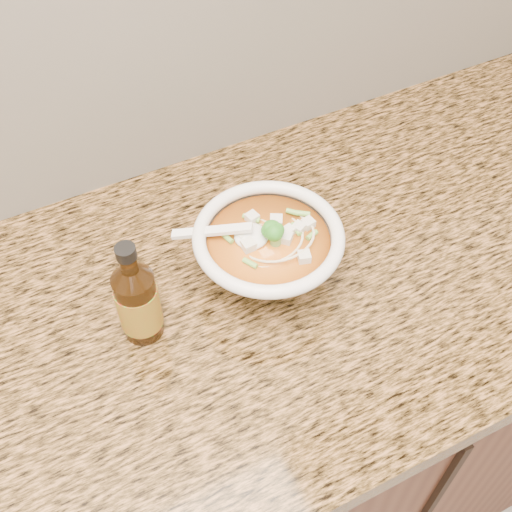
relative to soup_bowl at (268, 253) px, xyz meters
name	(u,v)px	position (x,y,z in m)	size (l,w,h in m)	color
cabinet	(102,492)	(-0.36, -0.01, -0.52)	(4.00, 0.65, 0.86)	#371B10
counter_slab	(41,379)	(-0.36, -0.01, -0.07)	(4.00, 0.68, 0.04)	#A06A3A
soup_bowl	(268,253)	(0.00, 0.00, 0.00)	(0.23, 0.22, 0.12)	white
hot_sauce_bottle	(138,301)	(-0.20, -0.01, 0.02)	(0.08, 0.08, 0.18)	#3A1F07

